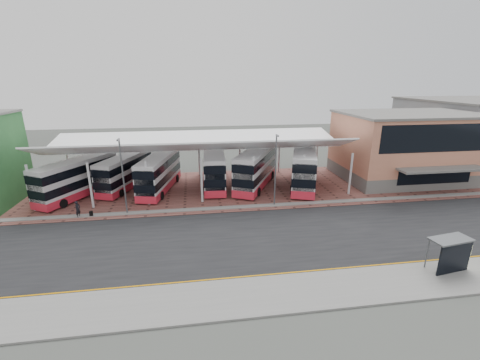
# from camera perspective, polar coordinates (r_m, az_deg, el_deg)

# --- Properties ---
(ground) EXTENTS (140.00, 140.00, 0.00)m
(ground) POSITION_cam_1_polar(r_m,az_deg,el_deg) (30.53, 5.35, -9.15)
(ground) COLOR #3D403B
(road) EXTENTS (120.00, 14.00, 0.02)m
(road) POSITION_cam_1_polar(r_m,az_deg,el_deg) (29.67, 5.81, -9.99)
(road) COLOR black
(road) RESTS_ON ground
(forecourt) EXTENTS (72.00, 16.00, 0.06)m
(forecourt) POSITION_cam_1_polar(r_m,az_deg,el_deg) (42.64, 3.89, -1.12)
(forecourt) COLOR brown
(forecourt) RESTS_ON ground
(sidewalk) EXTENTS (120.00, 4.00, 0.14)m
(sidewalk) POSITION_cam_1_polar(r_m,az_deg,el_deg) (23.15, 10.86, -18.88)
(sidewalk) COLOR slate
(sidewalk) RESTS_ON ground
(north_kerb) EXTENTS (120.00, 0.80, 0.14)m
(north_kerb) POSITION_cam_1_polar(r_m,az_deg,el_deg) (36.00, 3.04, -4.66)
(north_kerb) COLOR slate
(north_kerb) RESTS_ON ground
(yellow_line_near) EXTENTS (120.00, 0.12, 0.01)m
(yellow_line_near) POSITION_cam_1_polar(r_m,az_deg,el_deg) (24.71, 9.30, -16.30)
(yellow_line_near) COLOR #C97F00
(yellow_line_near) RESTS_ON road
(yellow_line_far) EXTENTS (120.00, 0.12, 0.01)m
(yellow_line_far) POSITION_cam_1_polar(r_m,az_deg,el_deg) (24.95, 9.09, -15.92)
(yellow_line_far) COLOR #C97F00
(yellow_line_far) RESTS_ON road
(canopy) EXTENTS (37.00, 11.63, 7.07)m
(canopy) POSITION_cam_1_polar(r_m,az_deg,el_deg) (41.14, -7.25, 6.40)
(canopy) COLOR silver
(canopy) RESTS_ON ground
(terminal) EXTENTS (18.40, 14.40, 9.25)m
(terminal) POSITION_cam_1_polar(r_m,az_deg,el_deg) (50.94, 27.64, 5.39)
(terminal) COLOR #605E5B
(terminal) RESTS_ON ground
(lamp_west) EXTENTS (0.16, 0.90, 8.07)m
(lamp_west) POSITION_cam_1_polar(r_m,az_deg,el_deg) (34.78, -20.11, 0.93)
(lamp_west) COLOR #515357
(lamp_west) RESTS_ON ground
(lamp_east) EXTENTS (0.16, 0.90, 8.07)m
(lamp_east) POSITION_cam_1_polar(r_m,az_deg,el_deg) (35.12, 6.34, 2.08)
(lamp_east) COLOR #515357
(lamp_east) RESTS_ON ground
(bus_0) EXTENTS (7.51, 10.80, 4.51)m
(bus_0) POSITION_cam_1_polar(r_m,az_deg,el_deg) (42.91, -26.92, 0.25)
(bus_0) COLOR silver
(bus_0) RESTS_ON forecourt
(bus_1) EXTENTS (5.70, 10.45, 4.23)m
(bus_1) POSITION_cam_1_polar(r_m,az_deg,el_deg) (43.92, -19.72, 1.33)
(bus_1) COLOR silver
(bus_1) RESTS_ON forecourt
(bus_2) EXTENTS (4.81, 11.13, 4.47)m
(bus_2) POSITION_cam_1_polar(r_m,az_deg,el_deg) (41.77, -14.13, 1.21)
(bus_2) COLOR silver
(bus_2) RESTS_ON forecourt
(bus_3) EXTENTS (3.23, 11.37, 4.64)m
(bus_3) POSITION_cam_1_polar(r_m,az_deg,el_deg) (42.49, -4.63, 2.09)
(bus_3) COLOR silver
(bus_3) RESTS_ON forecourt
(bus_4) EXTENTS (7.71, 11.69, 4.84)m
(bus_4) POSITION_cam_1_polar(r_m,az_deg,el_deg) (42.08, 2.92, 2.11)
(bus_4) COLOR silver
(bus_4) RESTS_ON forecourt
(bus_5) EXTENTS (6.53, 12.29, 4.97)m
(bus_5) POSITION_cam_1_polar(r_m,az_deg,el_deg) (42.99, 11.23, 2.22)
(bus_5) COLOR silver
(bus_5) RESTS_ON forecourt
(pedestrian) EXTENTS (0.62, 0.74, 1.74)m
(pedestrian) POSITION_cam_1_polar(r_m,az_deg,el_deg) (36.86, -26.87, -4.66)
(pedestrian) COLOR black
(pedestrian) RESTS_ON forecourt
(suitcase) EXTENTS (0.32, 0.23, 0.55)m
(suitcase) POSITION_cam_1_polar(r_m,az_deg,el_deg) (36.70, -24.94, -5.49)
(suitcase) COLOR black
(suitcase) RESTS_ON forecourt
(bus_shelter) EXTENTS (3.25, 1.85, 2.48)m
(bus_shelter) POSITION_cam_1_polar(r_m,az_deg,el_deg) (28.62, 33.85, -10.47)
(bus_shelter) COLOR black
(bus_shelter) RESTS_ON sidewalk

